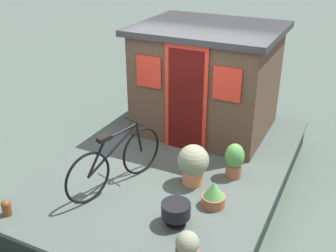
{
  "coord_description": "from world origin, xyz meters",
  "views": [
    {
      "loc": [
        -5.08,
        -2.4,
        3.79
      ],
      "look_at": [
        -0.2,
        0.0,
        1.17
      ],
      "focal_mm": 43.78,
      "sensor_mm": 36.0,
      "label": 1
    }
  ],
  "objects_px": {
    "charcoal_grill": "(176,210)",
    "potted_plant_lavender": "(187,249)",
    "potted_plant_succulent": "(214,195)",
    "mooring_bollard": "(6,207)",
    "bicycle": "(116,161)",
    "potted_plant_thyme": "(234,160)",
    "potted_plant_ivy": "(193,163)",
    "houseboat_cabin": "(207,79)"
  },
  "relations": [
    {
      "from": "charcoal_grill",
      "to": "potted_plant_lavender",
      "type": "bearing_deg",
      "value": -144.84
    },
    {
      "from": "potted_plant_succulent",
      "to": "mooring_bollard",
      "type": "xyz_separation_m",
      "value": [
        -1.35,
        2.31,
        -0.05
      ]
    },
    {
      "from": "bicycle",
      "to": "potted_plant_thyme",
      "type": "xyz_separation_m",
      "value": [
        0.96,
        -1.41,
        -0.12
      ]
    },
    {
      "from": "potted_plant_ivy",
      "to": "potted_plant_lavender",
      "type": "height_order",
      "value": "potted_plant_ivy"
    },
    {
      "from": "potted_plant_succulent",
      "to": "potted_plant_lavender",
      "type": "bearing_deg",
      "value": -174.23
    },
    {
      "from": "mooring_bollard",
      "to": "potted_plant_ivy",
      "type": "bearing_deg",
      "value": -47.23
    },
    {
      "from": "bicycle",
      "to": "potted_plant_thyme",
      "type": "height_order",
      "value": "bicycle"
    },
    {
      "from": "potted_plant_lavender",
      "to": "potted_plant_thyme",
      "type": "bearing_deg",
      "value": 2.86
    },
    {
      "from": "potted_plant_lavender",
      "to": "charcoal_grill",
      "type": "relative_size",
      "value": 1.17
    },
    {
      "from": "potted_plant_succulent",
      "to": "potted_plant_thyme",
      "type": "xyz_separation_m",
      "value": [
        0.8,
        -0.02,
        0.11
      ]
    },
    {
      "from": "houseboat_cabin",
      "to": "potted_plant_succulent",
      "type": "relative_size",
      "value": 6.65
    },
    {
      "from": "potted_plant_ivy",
      "to": "potted_plant_succulent",
      "type": "xyz_separation_m",
      "value": [
        -0.37,
        -0.45,
        -0.16
      ]
    },
    {
      "from": "mooring_bollard",
      "to": "potted_plant_succulent",
      "type": "bearing_deg",
      "value": -59.67
    },
    {
      "from": "bicycle",
      "to": "potted_plant_thyme",
      "type": "distance_m",
      "value": 1.71
    },
    {
      "from": "potted_plant_succulent",
      "to": "mooring_bollard",
      "type": "distance_m",
      "value": 2.68
    },
    {
      "from": "potted_plant_lavender",
      "to": "potted_plant_succulent",
      "type": "relative_size",
      "value": 1.19
    },
    {
      "from": "bicycle",
      "to": "charcoal_grill",
      "type": "bearing_deg",
      "value": -109.34
    },
    {
      "from": "bicycle",
      "to": "potted_plant_lavender",
      "type": "xyz_separation_m",
      "value": [
        -0.96,
        -1.51,
        -0.19
      ]
    },
    {
      "from": "houseboat_cabin",
      "to": "bicycle",
      "type": "bearing_deg",
      "value": 169.78
    },
    {
      "from": "charcoal_grill",
      "to": "mooring_bollard",
      "type": "relative_size",
      "value": 1.66
    },
    {
      "from": "bicycle",
      "to": "mooring_bollard",
      "type": "distance_m",
      "value": 1.52
    },
    {
      "from": "potted_plant_thyme",
      "to": "mooring_bollard",
      "type": "bearing_deg",
      "value": 132.7
    },
    {
      "from": "bicycle",
      "to": "potted_plant_succulent",
      "type": "height_order",
      "value": "bicycle"
    },
    {
      "from": "houseboat_cabin",
      "to": "mooring_bollard",
      "type": "height_order",
      "value": "houseboat_cabin"
    },
    {
      "from": "potted_plant_lavender",
      "to": "charcoal_grill",
      "type": "bearing_deg",
      "value": 35.16
    },
    {
      "from": "mooring_bollard",
      "to": "houseboat_cabin",
      "type": "bearing_deg",
      "value": -20.73
    },
    {
      "from": "potted_plant_ivy",
      "to": "mooring_bollard",
      "type": "height_order",
      "value": "potted_plant_ivy"
    },
    {
      "from": "houseboat_cabin",
      "to": "bicycle",
      "type": "xyz_separation_m",
      "value": [
        -2.34,
        0.42,
        -0.55
      ]
    },
    {
      "from": "bicycle",
      "to": "potted_plant_succulent",
      "type": "bearing_deg",
      "value": -83.28
    },
    {
      "from": "potted_plant_succulent",
      "to": "houseboat_cabin",
      "type": "bearing_deg",
      "value": 24.07
    },
    {
      "from": "bicycle",
      "to": "mooring_bollard",
      "type": "relative_size",
      "value": 7.46
    },
    {
      "from": "potted_plant_succulent",
      "to": "charcoal_grill",
      "type": "height_order",
      "value": "potted_plant_succulent"
    },
    {
      "from": "charcoal_grill",
      "to": "mooring_bollard",
      "type": "distance_m",
      "value": 2.17
    },
    {
      "from": "bicycle",
      "to": "potted_plant_ivy",
      "type": "xyz_separation_m",
      "value": [
        0.53,
        -0.94,
        -0.07
      ]
    },
    {
      "from": "potted_plant_lavender",
      "to": "mooring_bollard",
      "type": "height_order",
      "value": "potted_plant_lavender"
    },
    {
      "from": "potted_plant_thyme",
      "to": "charcoal_grill",
      "type": "bearing_deg",
      "value": 167.16
    },
    {
      "from": "potted_plant_thyme",
      "to": "mooring_bollard",
      "type": "xyz_separation_m",
      "value": [
        -2.15,
        2.33,
        -0.17
      ]
    },
    {
      "from": "potted_plant_thyme",
      "to": "mooring_bollard",
      "type": "relative_size",
      "value": 2.44
    },
    {
      "from": "potted_plant_ivy",
      "to": "charcoal_grill",
      "type": "distance_m",
      "value": 0.94
    },
    {
      "from": "charcoal_grill",
      "to": "potted_plant_thyme",
      "type": "bearing_deg",
      "value": -12.84
    },
    {
      "from": "houseboat_cabin",
      "to": "potted_plant_thyme",
      "type": "height_order",
      "value": "houseboat_cabin"
    },
    {
      "from": "houseboat_cabin",
      "to": "bicycle",
      "type": "relative_size",
      "value": 1.45
    }
  ]
}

